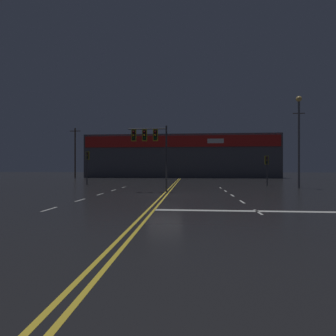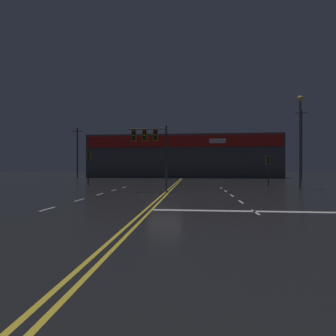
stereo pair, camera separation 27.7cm
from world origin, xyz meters
The scene contains 8 objects.
ground_plane centered at (0.00, 0.00, 0.00)m, with size 200.00×200.00×0.00m, color black.
road_markings centered at (0.95, -1.33, 0.00)m, with size 14.71×60.00×0.01m.
traffic_signal_median centered at (-1.49, 2.47, 4.33)m, with size 3.30×0.36×5.56m.
traffic_signal_corner_northeast centered at (10.52, 10.84, 2.48)m, with size 0.42×0.36×3.38m.
traffic_signal_corner_northwest centered at (-10.50, 11.37, 2.94)m, with size 0.42×0.36×4.01m.
streetlight_near_right centered at (12.69, 7.61, 5.87)m, with size 0.56×0.56×9.15m.
building_backdrop centered at (0.00, 37.91, 4.45)m, with size 39.82×10.23×8.88m.
utility_pole_row centered at (3.19, 31.50, 6.00)m, with size 45.60×0.26×12.85m.
Camera 1 is at (1.83, -19.38, 2.01)m, focal length 28.00 mm.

